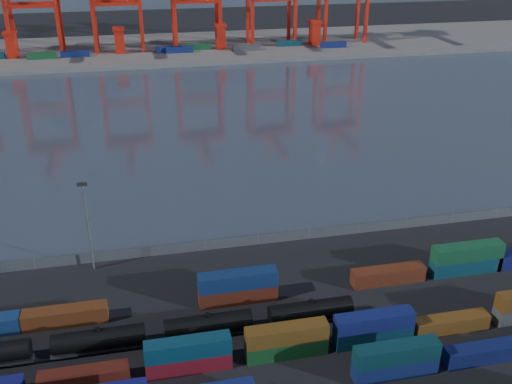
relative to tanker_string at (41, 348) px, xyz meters
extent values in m
plane|color=black|center=(35.99, -3.80, -2.05)|extent=(700.00, 700.00, 0.00)
plane|color=#323B49|center=(35.99, 101.20, -2.04)|extent=(700.00, 700.00, 0.00)
cube|color=#514F4C|center=(35.99, 206.20, -1.05)|extent=(700.00, 70.00, 2.00)
cube|color=navy|center=(46.53, -13.03, -0.79)|extent=(11.62, 2.36, 2.52)
cube|color=#0A3338|center=(46.53, -13.03, 1.73)|extent=(11.62, 2.36, 2.52)
cube|color=#0F174C|center=(59.84, -13.03, -0.79)|extent=(11.62, 2.36, 2.52)
cube|color=#4F180F|center=(6.00, -6.28, -0.79)|extent=(11.60, 2.36, 2.51)
cube|color=maroon|center=(19.69, -6.28, -0.79)|extent=(11.60, 2.36, 2.51)
cube|color=#0E374B|center=(19.69, -6.28, 1.72)|extent=(11.60, 2.36, 2.51)
cube|color=#13471D|center=(33.33, -6.28, -0.79)|extent=(11.60, 2.36, 2.51)
cube|color=brown|center=(33.33, -6.28, 1.72)|extent=(11.60, 2.36, 2.51)
cube|color=#0C3042|center=(46.23, -6.28, -0.79)|extent=(11.60, 2.36, 2.51)
cube|color=navy|center=(46.23, -6.28, 1.72)|extent=(11.60, 2.36, 2.51)
cube|color=brown|center=(58.52, -6.28, -0.79)|extent=(11.60, 2.36, 2.51)
cube|color=#5E2D12|center=(2.48, 7.48, -0.68)|extent=(12.58, 2.56, 2.72)
cube|color=#571F11|center=(29.02, 7.48, -0.68)|extent=(12.58, 2.56, 2.72)
cube|color=navy|center=(29.02, 7.48, 2.04)|extent=(12.58, 2.56, 2.72)
cube|color=#612613|center=(54.69, 7.48, -0.68)|extent=(12.58, 2.56, 2.72)
cube|color=#0E3D4C|center=(69.04, 7.48, -0.68)|extent=(12.58, 2.56, 2.72)
cube|color=#15512E|center=(69.04, 7.48, 2.04)|extent=(12.58, 2.56, 2.72)
cube|color=black|center=(-3.33, 0.00, -1.75)|extent=(2.46, 1.77, 0.59)
cylinder|color=black|center=(7.75, 0.00, 0.22)|extent=(12.78, 2.85, 2.85)
cylinder|color=black|center=(7.75, 0.00, 1.79)|extent=(0.79, 0.79, 0.49)
cube|color=black|center=(7.75, 0.00, -1.36)|extent=(13.27, 1.97, 0.39)
cube|color=black|center=(3.33, 0.00, -1.75)|extent=(2.46, 1.77, 0.59)
cube|color=black|center=(12.17, 0.00, -1.75)|extent=(2.46, 1.77, 0.59)
cylinder|color=black|center=(23.25, 0.00, 0.22)|extent=(12.78, 2.85, 2.85)
cylinder|color=black|center=(23.25, 0.00, 1.79)|extent=(0.79, 0.79, 0.49)
cube|color=black|center=(23.25, 0.00, -1.36)|extent=(13.27, 1.97, 0.39)
cube|color=black|center=(18.83, 0.00, -1.75)|extent=(2.46, 1.77, 0.59)
cube|color=black|center=(27.67, 0.00, -1.75)|extent=(2.46, 1.77, 0.59)
cylinder|color=black|center=(38.75, 0.00, 0.22)|extent=(12.78, 2.85, 2.85)
cylinder|color=black|center=(38.75, 0.00, 1.79)|extent=(0.79, 0.79, 0.49)
cube|color=black|center=(38.75, 0.00, -1.36)|extent=(13.27, 1.97, 0.39)
cube|color=black|center=(34.33, 0.00, -1.75)|extent=(2.46, 1.77, 0.59)
cube|color=black|center=(43.17, 0.00, -1.75)|extent=(2.46, 1.77, 0.59)
cube|color=#595B5E|center=(35.99, 24.20, -1.05)|extent=(160.00, 0.06, 2.00)
cylinder|color=slate|center=(-4.01, 24.20, -0.95)|extent=(0.12, 0.12, 2.20)
cylinder|color=slate|center=(5.99, 24.20, -0.95)|extent=(0.12, 0.12, 2.20)
cylinder|color=slate|center=(15.99, 24.20, -0.95)|extent=(0.12, 0.12, 2.20)
cylinder|color=slate|center=(25.99, 24.20, -0.95)|extent=(0.12, 0.12, 2.20)
cylinder|color=slate|center=(35.99, 24.20, -0.95)|extent=(0.12, 0.12, 2.20)
cylinder|color=slate|center=(45.99, 24.20, -0.95)|extent=(0.12, 0.12, 2.20)
cylinder|color=slate|center=(55.99, 24.20, -0.95)|extent=(0.12, 0.12, 2.20)
cylinder|color=slate|center=(65.99, 24.20, -0.95)|extent=(0.12, 0.12, 2.20)
cylinder|color=slate|center=(75.99, 24.20, -0.95)|extent=(0.12, 0.12, 2.20)
cylinder|color=slate|center=(85.99, 24.20, -0.95)|extent=(0.12, 0.12, 2.20)
cylinder|color=slate|center=(5.99, 22.20, 5.95)|extent=(0.36, 0.36, 16.00)
cube|color=black|center=(5.99, 22.20, 14.25)|extent=(1.60, 0.40, 0.60)
cube|color=red|center=(-34.13, 195.68, 18.66)|extent=(1.47, 1.47, 41.42)
cube|color=red|center=(-34.13, 206.72, 18.66)|extent=(1.47, 1.47, 41.42)
cube|color=red|center=(-13.89, 195.68, 18.66)|extent=(1.47, 1.47, 41.42)
cube|color=red|center=(-13.89, 206.72, 18.66)|extent=(1.47, 1.47, 41.42)
cube|color=red|center=(-24.01, 195.68, 20.73)|extent=(20.25, 1.29, 1.29)
cube|color=red|center=(-24.01, 206.72, 20.73)|extent=(20.25, 1.29, 1.29)
cube|color=red|center=(0.87, 195.68, 18.66)|extent=(1.47, 1.47, 41.42)
cube|color=red|center=(0.87, 206.72, 18.66)|extent=(1.47, 1.47, 41.42)
cube|color=red|center=(21.11, 195.68, 18.66)|extent=(1.47, 1.47, 41.42)
cube|color=red|center=(21.11, 206.72, 18.66)|extent=(1.47, 1.47, 41.42)
cube|color=red|center=(10.99, 195.68, 20.73)|extent=(20.25, 1.29, 1.29)
cube|color=red|center=(10.99, 206.72, 20.73)|extent=(20.25, 1.29, 1.29)
cube|color=red|center=(35.87, 195.68, 18.66)|extent=(1.47, 1.47, 41.42)
cube|color=red|center=(35.87, 206.72, 18.66)|extent=(1.47, 1.47, 41.42)
cube|color=red|center=(56.11, 195.68, 18.66)|extent=(1.47, 1.47, 41.42)
cube|color=red|center=(56.11, 206.72, 18.66)|extent=(1.47, 1.47, 41.42)
cube|color=red|center=(45.99, 195.68, 20.73)|extent=(20.25, 1.29, 1.29)
cube|color=red|center=(70.87, 195.68, 18.66)|extent=(1.47, 1.47, 41.42)
cube|color=red|center=(70.87, 206.72, 18.66)|extent=(1.47, 1.47, 41.42)
cube|color=red|center=(91.11, 195.68, 18.66)|extent=(1.47, 1.47, 41.42)
cube|color=red|center=(91.11, 206.72, 18.66)|extent=(1.47, 1.47, 41.42)
cube|color=red|center=(80.99, 195.68, 20.73)|extent=(20.25, 1.29, 1.29)
cube|color=red|center=(105.87, 195.68, 18.66)|extent=(1.47, 1.47, 41.42)
cube|color=red|center=(105.87, 206.72, 18.66)|extent=(1.47, 1.47, 41.42)
cube|color=red|center=(126.11, 195.68, 18.66)|extent=(1.47, 1.47, 41.42)
cube|color=navy|center=(36.65, 190.88, 1.25)|extent=(12.00, 2.44, 2.60)
cube|color=navy|center=(107.33, 187.12, 1.25)|extent=(12.00, 2.44, 2.60)
cube|color=navy|center=(32.35, 192.28, 1.25)|extent=(12.00, 2.44, 2.60)
cube|color=#3F4244|center=(66.37, 188.90, 1.25)|extent=(12.00, 2.44, 2.60)
cube|color=#144C23|center=(-21.76, 190.40, 1.25)|extent=(12.00, 2.44, 2.60)
cube|color=navy|center=(-8.17, 191.72, 1.25)|extent=(12.00, 2.44, 2.60)
cube|color=#144C23|center=(45.33, 195.68, 1.25)|extent=(12.00, 2.44, 2.60)
cube|color=#0C3842|center=(88.40, 195.03, 1.25)|extent=(12.00, 2.44, 2.60)
cube|color=red|center=(-34.01, 196.20, 4.95)|extent=(4.00, 6.00, 10.00)
cube|color=red|center=(-34.01, 196.20, 10.45)|extent=(5.00, 7.00, 1.20)
cube|color=red|center=(10.99, 196.20, 4.95)|extent=(4.00, 6.00, 10.00)
cube|color=red|center=(10.99, 196.20, 10.45)|extent=(5.00, 7.00, 1.20)
cube|color=red|center=(55.99, 196.20, 4.95)|extent=(4.00, 6.00, 10.00)
cube|color=red|center=(55.99, 196.20, 10.45)|extent=(5.00, 7.00, 1.20)
cube|color=red|center=(100.99, 196.20, 4.95)|extent=(4.00, 6.00, 10.00)
cube|color=red|center=(100.99, 196.20, 10.45)|extent=(5.00, 7.00, 1.20)
camera|label=1|loc=(16.02, -66.43, 53.19)|focal=40.00mm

